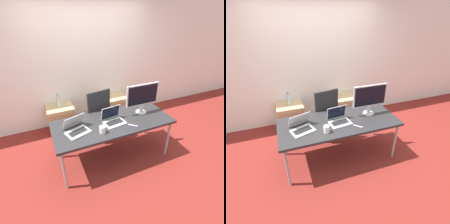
{
  "view_description": "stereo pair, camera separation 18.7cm",
  "coord_description": "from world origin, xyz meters",
  "views": [
    {
      "loc": [
        -0.96,
        -2.13,
        2.25
      ],
      "look_at": [
        0.0,
        0.04,
        0.88
      ],
      "focal_mm": 28.0,
      "sensor_mm": 36.0,
      "label": 1
    },
    {
      "loc": [
        -0.79,
        -2.2,
        2.25
      ],
      "look_at": [
        0.0,
        0.04,
        0.88
      ],
      "focal_mm": 28.0,
      "sensor_mm": 36.0,
      "label": 2
    }
  ],
  "objects": [
    {
      "name": "ground_plane",
      "position": [
        0.0,
        0.0,
        0.0
      ],
      "size": [
        14.0,
        14.0,
        0.0
      ],
      "primitive_type": "plane",
      "color": "maroon"
    },
    {
      "name": "wall_back",
      "position": [
        0.0,
        1.44,
        1.3
      ],
      "size": [
        10.0,
        0.05,
        2.6
      ],
      "color": "white",
      "rests_on": "ground_plane"
    },
    {
      "name": "desk",
      "position": [
        0.0,
        0.0,
        0.69
      ],
      "size": [
        1.89,
        0.8,
        0.73
      ],
      "color": "#28282B",
      "rests_on": "ground_plane"
    },
    {
      "name": "office_chair",
      "position": [
        -0.09,
        0.66,
        0.4
      ],
      "size": [
        0.56,
        0.59,
        1.08
      ],
      "color": "#232326",
      "rests_on": "ground_plane"
    },
    {
      "name": "cabinet_left",
      "position": [
        -0.67,
        1.17,
        0.28
      ],
      "size": [
        0.54,
        0.47,
        0.57
      ],
      "color": "tan",
      "rests_on": "ground_plane"
    },
    {
      "name": "cabinet_right",
      "position": [
        0.55,
        1.17,
        0.28
      ],
      "size": [
        0.54,
        0.47,
        0.57
      ],
      "color": "tan",
      "rests_on": "ground_plane"
    },
    {
      "name": "water_bottle",
      "position": [
        -0.67,
        1.17,
        0.7
      ],
      "size": [
        0.07,
        0.07,
        0.28
      ],
      "color": "silver",
      "rests_on": "cabinet_left"
    },
    {
      "name": "laptop_left",
      "position": [
        -0.01,
        -0.02,
        0.78
      ],
      "size": [
        0.36,
        0.32,
        0.24
      ],
      "color": "silver",
      "rests_on": "desk"
    },
    {
      "name": "laptop_right",
      "position": [
        -0.59,
        -0.02,
        0.78
      ],
      "size": [
        0.39,
        0.42,
        0.22
      ],
      "color": "silver",
      "rests_on": "desk"
    },
    {
      "name": "monitor",
      "position": [
        0.55,
        0.06,
        1.03
      ],
      "size": [
        0.58,
        0.18,
        0.52
      ],
      "color": "#B7B7BC",
      "rests_on": "desk"
    },
    {
      "name": "coffee_cup_white",
      "position": [
        -0.26,
        -0.21,
        0.78
      ],
      "size": [
        0.09,
        0.09,
        0.11
      ],
      "color": "white",
      "rests_on": "desk"
    },
    {
      "name": "coffee_cup_brown",
      "position": [
        -0.09,
        0.18,
        0.78
      ],
      "size": [
        0.09,
        0.09,
        0.1
      ],
      "color": "brown",
      "rests_on": "desk"
    },
    {
      "name": "scissors",
      "position": [
        0.24,
        -0.25,
        0.74
      ],
      "size": [
        0.14,
        0.14,
        0.01
      ],
      "color": "#B2B2B7",
      "rests_on": "desk"
    }
  ]
}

